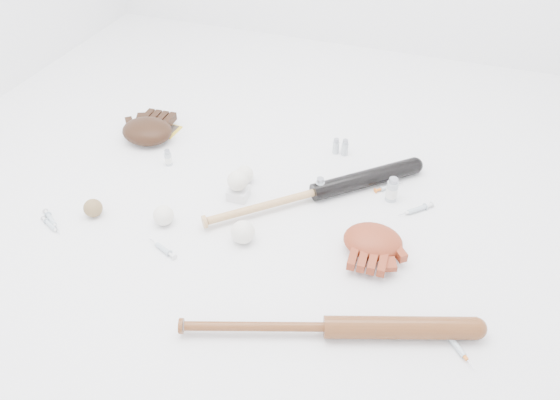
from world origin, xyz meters
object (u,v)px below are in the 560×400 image
(bat_wood, at_px, (327,327))
(pedestal, at_px, (238,193))
(bat_dark, at_px, (316,192))
(glove_dark, at_px, (147,131))

(bat_wood, distance_m, pedestal, 0.68)
(bat_dark, xyz_separation_m, glove_dark, (-0.78, 0.14, 0.01))
(bat_dark, relative_size, pedestal, 12.44)
(bat_wood, height_order, pedestal, bat_wood)
(glove_dark, relative_size, pedestal, 3.52)
(bat_wood, relative_size, pedestal, 12.12)
(pedestal, bearing_deg, bat_wood, -45.42)
(bat_dark, xyz_separation_m, bat_wood, (0.20, -0.57, -0.00))
(bat_dark, height_order, bat_wood, bat_dark)
(bat_dark, height_order, glove_dark, glove_dark)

